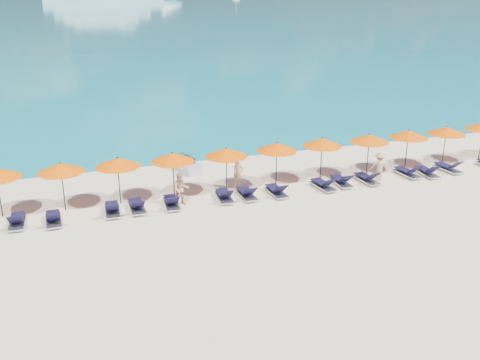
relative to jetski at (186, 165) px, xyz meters
name	(u,v)px	position (x,y,z in m)	size (l,w,h in m)	color
ground	(264,230)	(1.22, -8.60, -0.33)	(1400.00, 1400.00, 0.00)	beige
jetski	(186,165)	(0.00, 0.00, 0.00)	(1.40, 2.39, 0.80)	#AEADC9
beachgoer_a	(238,174)	(1.81, -3.56, 0.43)	(0.55, 0.36, 1.51)	tan
beachgoer_b	(181,189)	(-1.36, -4.79, 0.45)	(0.75, 0.43, 1.55)	tan
beachgoer_c	(379,167)	(9.07, -4.89, 0.45)	(1.00, 0.47, 1.55)	tan
umbrella_3	(61,168)	(-6.45, -3.68, 1.69)	(2.10, 2.10, 2.28)	black
umbrella_4	(117,162)	(-4.00, -3.70, 1.69)	(2.10, 2.10, 2.28)	black
umbrella_5	(173,157)	(-1.47, -3.75, 1.69)	(2.10, 2.10, 2.28)	black
umbrella_6	(226,152)	(1.13, -3.83, 1.69)	(2.10, 2.10, 2.28)	black
umbrella_7	(277,147)	(3.79, -3.75, 1.69)	(2.10, 2.10, 2.28)	black
umbrella_8	(322,142)	(6.32, -3.70, 1.69)	(2.10, 2.10, 2.28)	black
umbrella_9	(369,138)	(9.02, -3.82, 1.69)	(2.10, 2.10, 2.28)	black
umbrella_10	(408,134)	(11.50, -3.75, 1.69)	(2.10, 2.10, 2.28)	black
umbrella_11	(446,130)	(13.95, -3.78, 1.69)	(2.10, 2.10, 2.28)	black
lounger_4	(17,221)	(-8.43, -4.81, -0.09)	(0.68, 1.72, 0.66)	silver
lounger_5	(53,218)	(-6.98, -5.06, -0.09)	(0.65, 1.71, 0.66)	silver
lounger_6	(112,209)	(-4.49, -4.82, -0.09)	(0.71, 1.73, 0.66)	silver
lounger_7	(137,206)	(-3.40, -4.81, -0.09)	(0.63, 1.70, 0.66)	silver
lounger_8	(172,202)	(-1.84, -4.88, -0.09)	(0.74, 1.74, 0.66)	silver
lounger_9	(224,195)	(0.69, -4.86, -0.09)	(0.77, 1.75, 0.66)	silver
lounger_10	(247,193)	(1.79, -4.92, -0.09)	(0.63, 1.70, 0.66)	silver
lounger_11	(276,191)	(3.27, -5.06, -0.09)	(0.66, 1.72, 0.66)	silver
lounger_12	(323,184)	(5.80, -5.03, -0.09)	(0.78, 1.75, 0.66)	silver
lounger_13	(341,181)	(6.92, -4.83, -0.09)	(0.69, 1.73, 0.66)	silver
lounger_14	(367,178)	(8.35, -4.93, -0.09)	(0.72, 1.73, 0.66)	silver
lounger_15	(407,172)	(10.92, -4.78, -0.09)	(0.73, 1.74, 0.66)	silver
lounger_16	(427,171)	(11.97, -5.03, -0.09)	(0.77, 1.75, 0.66)	silver
lounger_17	(448,167)	(13.50, -4.82, -0.09)	(0.78, 1.75, 0.66)	silver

